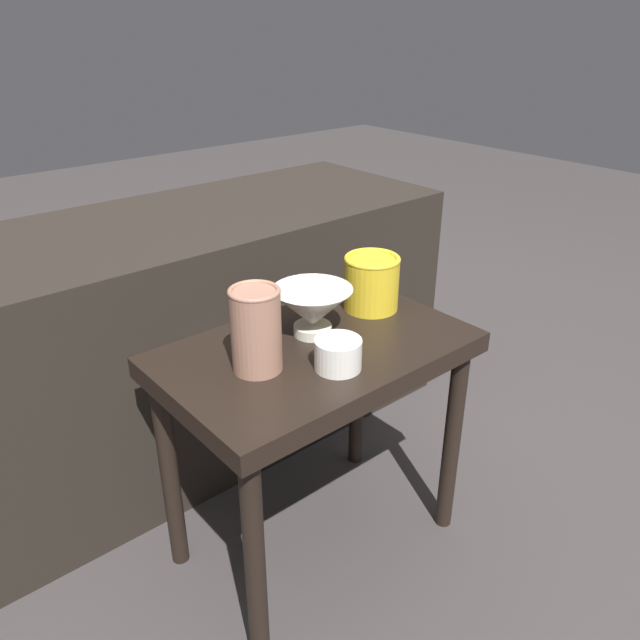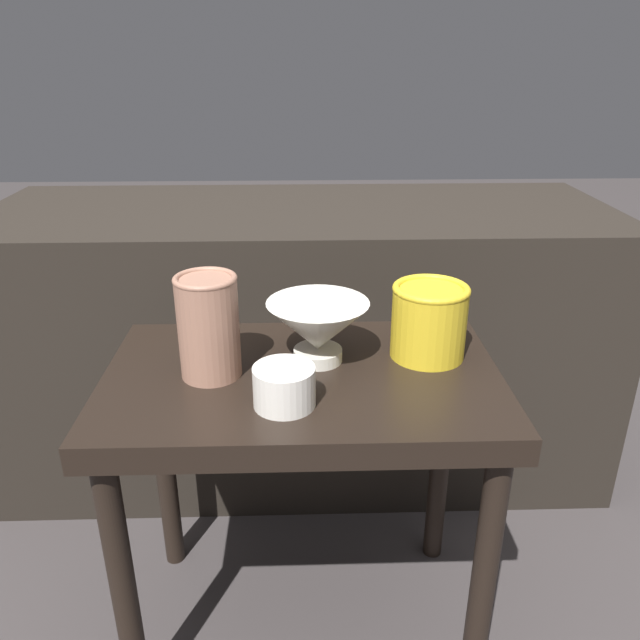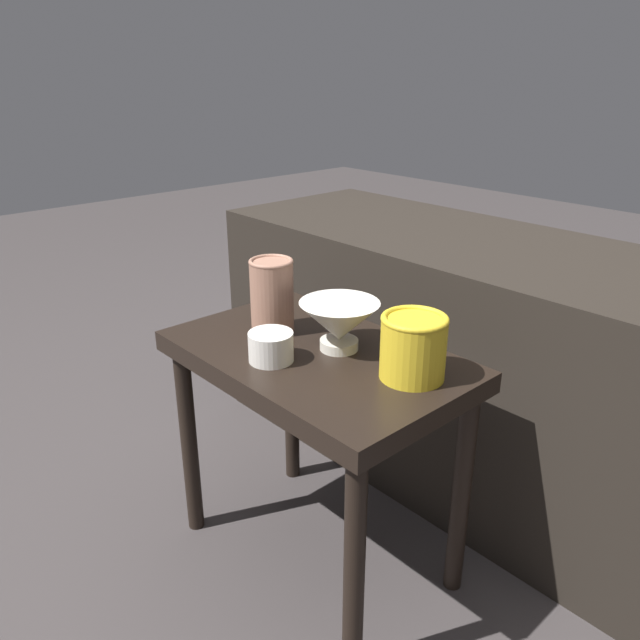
% 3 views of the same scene
% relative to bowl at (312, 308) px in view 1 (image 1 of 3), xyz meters
% --- Properties ---
extents(ground_plane, '(8.00, 8.00, 0.00)m').
position_rel_bowl_xyz_m(ground_plane, '(-0.02, -0.04, -0.55)').
color(ground_plane, '#383333').
extents(table, '(0.58, 0.36, 0.49)m').
position_rel_bowl_xyz_m(table, '(-0.02, -0.04, -0.13)').
color(table, black).
rests_on(table, ground_plane).
extents(couch_backdrop, '(1.35, 0.50, 0.62)m').
position_rel_bowl_xyz_m(couch_backdrop, '(-0.02, 0.48, -0.24)').
color(couch_backdrop, black).
rests_on(couch_backdrop, ground_plane).
extents(bowl, '(0.15, 0.15, 0.10)m').
position_rel_bowl_xyz_m(bowl, '(0.00, 0.00, 0.00)').
color(bowl, silver).
rests_on(bowl, table).
extents(vase_textured_left, '(0.09, 0.09, 0.15)m').
position_rel_bowl_xyz_m(vase_textured_left, '(-0.16, -0.04, 0.02)').
color(vase_textured_left, '#996B56').
rests_on(vase_textured_left, table).
extents(vase_colorful_right, '(0.12, 0.12, 0.12)m').
position_rel_bowl_xyz_m(vase_colorful_right, '(0.17, 0.01, 0.01)').
color(vase_colorful_right, gold).
rests_on(vase_colorful_right, table).
extents(cup, '(0.08, 0.08, 0.06)m').
position_rel_bowl_xyz_m(cup, '(-0.05, -0.13, -0.03)').
color(cup, silver).
rests_on(cup, table).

